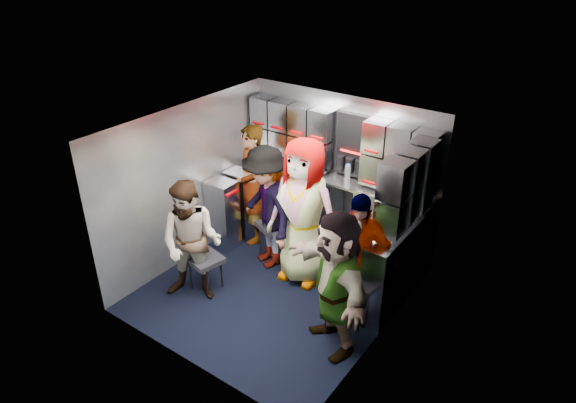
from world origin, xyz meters
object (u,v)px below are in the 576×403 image
Objects in this scene: jump_seat_near_left at (205,261)px; attendant_arc_e at (335,283)px; attendant_arc_a at (192,242)px; jump_seat_center at (311,240)px; attendant_standing at (251,185)px; attendant_arc_c at (304,212)px; attendant_arc_b at (266,208)px; attendant_arc_d at (356,258)px; jump_seat_near_right at (342,306)px; jump_seat_mid_left at (275,228)px; jump_seat_mid_right at (362,279)px.

attendant_arc_e is (1.76, 0.08, 0.40)m from jump_seat_near_left.
jump_seat_center is at bearing 32.48° from attendant_arc_a.
attendant_standing is 0.91× the size of attendant_arc_c.
attendant_arc_b is 1.46m from attendant_arc_d.
jump_seat_near_right is (1.76, 0.26, -0.02)m from jump_seat_near_left.
attendant_standing is at bearing 173.80° from attendant_arc_b.
attendant_arc_b reaches higher than jump_seat_mid_left.
attendant_arc_d reaches higher than attendant_arc_a.
jump_seat_mid_right is 0.43m from attendant_arc_d.
attendant_arc_d is at bearing 128.35° from attendant_arc_e.
attendant_arc_e is at bearing -46.83° from jump_seat_center.
attendant_arc_a reaches higher than jump_seat_near_left.
jump_seat_near_right is at bearing -10.14° from attendant_arc_a.
attendant_arc_d is (1.98, -0.63, -0.07)m from attendant_standing.
jump_seat_mid_right is at bearing 96.16° from jump_seat_near_right.
jump_seat_center is 1.17× the size of jump_seat_near_right.
attendant_arc_d is (1.71, 0.79, 0.02)m from attendant_arc_a.
attendant_arc_a is 1.10m from attendant_arc_b.
attendant_standing is at bearing 154.11° from jump_seat_near_right.
attendant_standing reaches higher than jump_seat_near_left.
jump_seat_mid_left is 0.76m from attendant_arc_c.
jump_seat_center is 1.54m from attendant_arc_a.
attendant_arc_b is (0.27, 0.88, 0.42)m from jump_seat_near_left.
attendant_arc_c is (0.56, 0.01, 0.11)m from attendant_arc_b.
attendant_standing reaches higher than attendant_arc_e.
attendant_arc_c reaches higher than attendant_arc_b.
attendant_standing reaches higher than attendant_arc_b.
attendant_arc_e is (0.93, -1.00, 0.36)m from jump_seat_center.
jump_seat_center is 0.30× the size of attendant_arc_b.
jump_seat_mid_left is 1.54m from attendant_arc_d.
attendant_arc_e reaches higher than jump_seat_mid_left.
jump_seat_center is at bearing 46.98° from attendant_arc_b.
attendant_arc_c is at bearing 29.20° from attendant_arc_b.
jump_seat_mid_left is at bearing 151.72° from jump_seat_near_right.
jump_seat_mid_left is at bearing 20.26° from attendant_standing.
jump_seat_mid_left is (0.27, 1.06, 0.04)m from jump_seat_near_left.
attendant_arc_a is at bearing -76.69° from attendant_arc_b.
jump_seat_near_left is 1.88m from jump_seat_mid_right.
jump_seat_mid_left is 0.35× the size of attendant_arc_d.
jump_seat_mid_right is 0.27× the size of attendant_arc_b.
jump_seat_mid_right is at bearing 24.98° from jump_seat_near_left.
jump_seat_mid_left is 0.70m from attendant_standing.
jump_seat_near_left is 0.30× the size of attendant_arc_a.
jump_seat_near_left reaches higher than jump_seat_near_right.
attendant_arc_b is 0.57m from attendant_arc_c.
jump_seat_near_left is 0.29× the size of attendant_arc_e.
attendant_standing reaches higher than jump_seat_center.
jump_seat_near_right is at bearing -36.64° from attendant_arc_c.
jump_seat_mid_left is 0.29× the size of attendant_arc_c.
attendant_arc_b is (0.27, 1.06, 0.07)m from attendant_arc_a.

